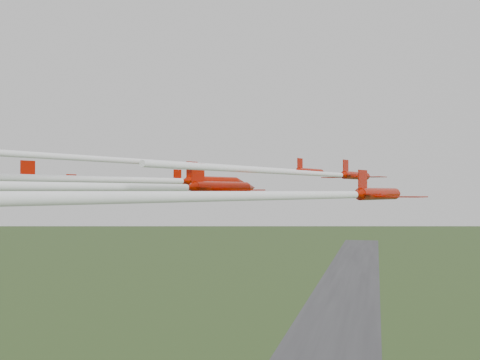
% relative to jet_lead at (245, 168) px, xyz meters
% --- Properties ---
extents(runway, '(38.00, 900.00, 0.04)m').
position_rel_jet_lead_xyz_m(runway, '(-0.92, 204.08, -61.29)').
color(runway, '#343437').
rests_on(runway, ground).
extents(jet_lead, '(25.10, 63.32, 2.43)m').
position_rel_jet_lead_xyz_m(jet_lead, '(0.00, 0.00, 0.00)').
color(jet_lead, '#A01000').
extents(jet_row2_left, '(27.53, 56.24, 2.42)m').
position_rel_jet_lead_xyz_m(jet_row2_left, '(-18.10, -1.82, -1.70)').
color(jet_row2_left, '#A01000').
extents(jet_row2_right, '(17.79, 44.37, 2.41)m').
position_rel_jet_lead_xyz_m(jet_row2_right, '(10.35, -6.35, -1.01)').
color(jet_row2_right, '#A01000').
extents(jet_row3_mid, '(20.06, 41.77, 2.81)m').
position_rel_jet_lead_xyz_m(jet_row3_mid, '(-6.21, -13.47, -1.83)').
color(jet_row3_mid, '#A01000').
extents(jet_row3_right, '(21.45, 48.63, 2.89)m').
position_rel_jet_lead_xyz_m(jet_row3_right, '(12.63, -23.82, -3.30)').
color(jet_row3_right, '#A01000').
extents(jet_row4_right, '(21.77, 54.42, 2.67)m').
position_rel_jet_lead_xyz_m(jet_row4_right, '(-2.35, -33.92, -2.67)').
color(jet_row4_right, '#A01000').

